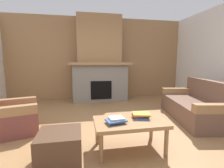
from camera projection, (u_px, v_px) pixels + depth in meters
The scene contains 9 objects.
ground at pixel (117, 133), 2.91m from camera, with size 9.00×9.00×0.00m, color olive.
wall_back_wood_panel at pixel (98, 59), 5.65m from camera, with size 6.00×0.12×2.70m, color #997047.
fireplace at pixel (100, 64), 5.31m from camera, with size 1.90×0.82×2.70m.
couch at pixel (196, 106), 3.59m from camera, with size 1.15×1.92×0.85m.
armchair at pixel (11, 117), 2.88m from camera, with size 0.94×0.94×0.85m.
coffee_table at pixel (130, 124), 2.33m from camera, with size 1.00×0.60×0.43m.
ottoman at pixel (60, 147), 2.04m from camera, with size 0.52×0.52×0.40m, color #4C3323.
book_stack_near_edge at pixel (116, 120), 2.23m from camera, with size 0.29×0.23×0.07m.
book_stack_center at pixel (141, 115), 2.42m from camera, with size 0.28×0.26×0.07m.
Camera 1 is at (-0.61, -2.70, 1.26)m, focal length 26.34 mm.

